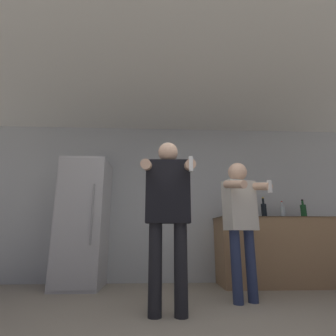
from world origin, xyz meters
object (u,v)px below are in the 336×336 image
at_px(person_woman_foreground, 168,207).
at_px(refrigerator, 84,222).
at_px(bottle_green_wine, 228,210).
at_px(bottle_clear_vodka, 264,209).
at_px(bottle_short_whiskey, 239,209).
at_px(bottle_amber_bourbon, 303,210).
at_px(person_man_side, 241,214).
at_px(bottle_brown_liquor, 283,211).

bearing_deg(person_woman_foreground, refrigerator, 130.73).
xyz_separation_m(bottle_green_wine, person_woman_foreground, (-0.98, -1.34, -0.10)).
height_order(refrigerator, bottle_clear_vodka, refrigerator).
bearing_deg(bottle_short_whiskey, person_woman_foreground, -130.41).
height_order(bottle_short_whiskey, bottle_green_wine, bottle_short_whiskey).
relative_size(refrigerator, bottle_amber_bourbon, 6.56).
distance_m(bottle_amber_bourbon, bottle_clear_vodka, 0.62).
bearing_deg(person_woman_foreground, bottle_green_wine, 53.84).
xyz_separation_m(refrigerator, bottle_green_wine, (2.16, -0.04, 0.19)).
bearing_deg(bottle_amber_bourbon, bottle_clear_vodka, 180.00).
xyz_separation_m(bottle_short_whiskey, person_woman_foreground, (-1.14, -1.34, -0.12)).
xyz_separation_m(refrigerator, person_woman_foreground, (1.18, -1.37, 0.08)).
height_order(bottle_short_whiskey, person_woman_foreground, person_woman_foreground).
bearing_deg(person_man_side, bottle_amber_bourbon, 34.85).
bearing_deg(bottle_green_wine, person_man_side, -96.37).
distance_m(bottle_amber_bourbon, bottle_short_whiskey, 1.01).
relative_size(bottle_short_whiskey, bottle_brown_liquor, 1.28).
distance_m(refrigerator, person_woman_foreground, 1.82).
bearing_deg(bottle_amber_bourbon, person_man_side, -145.15).
height_order(refrigerator, person_man_side, refrigerator).
bearing_deg(person_man_side, bottle_short_whiskey, 73.61).
bearing_deg(bottle_green_wine, bottle_clear_vodka, 0.00).
bearing_deg(bottle_brown_liquor, bottle_clear_vodka, 180.00).
distance_m(bottle_amber_bourbon, person_woman_foreground, 2.53).
bearing_deg(refrigerator, bottle_amber_bourbon, -0.64).
distance_m(bottle_amber_bourbon, bottle_green_wine, 1.17).
distance_m(refrigerator, bottle_short_whiskey, 2.33).
xyz_separation_m(refrigerator, bottle_short_whiskey, (2.32, -0.04, 0.20)).
bearing_deg(refrigerator, person_man_side, -24.05).
xyz_separation_m(bottle_amber_bourbon, bottle_green_wine, (-1.17, -0.00, 0.01)).
xyz_separation_m(person_woman_foreground, person_man_side, (0.88, 0.45, -0.03)).
height_order(bottle_amber_bourbon, person_woman_foreground, person_woman_foreground).
relative_size(refrigerator, bottle_brown_liquor, 7.33).
bearing_deg(bottle_green_wine, bottle_short_whiskey, 0.00).
xyz_separation_m(bottle_green_wine, person_man_side, (-0.10, -0.88, -0.13)).
distance_m(person_woman_foreground, person_man_side, 0.99).
xyz_separation_m(bottle_brown_liquor, bottle_green_wine, (-0.84, -0.00, 0.03)).
distance_m(bottle_short_whiskey, bottle_clear_vodka, 0.39).
distance_m(bottle_short_whiskey, bottle_brown_liquor, 0.68).
height_order(bottle_green_wine, person_woman_foreground, person_woman_foreground).
height_order(bottle_clear_vodka, bottle_green_wine, bottle_clear_vodka).
bearing_deg(bottle_brown_liquor, person_woman_foreground, -143.66).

